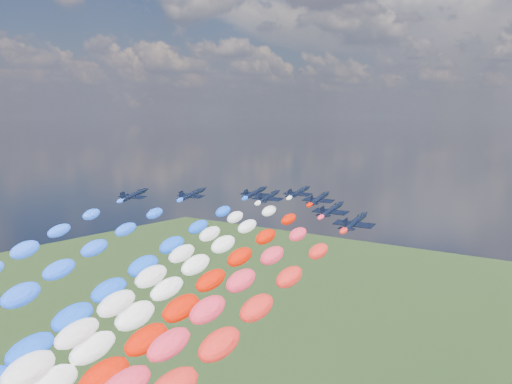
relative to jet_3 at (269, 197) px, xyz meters
The scene contains 12 objects.
jet_0 33.69m from the jet_3, 149.52° to the right, with size 7.77×10.42×2.30m, color black, non-canonical shape.
jet_1 19.80m from the jet_3, 158.15° to the right, with size 7.77×10.42×2.30m, color black, non-canonical shape.
jet_2 8.84m from the jet_3, 148.37° to the left, with size 7.77×10.42×2.30m, color black, non-canonical shape.
trail_2 60.72m from the jet_3, 97.64° to the right, with size 6.67×119.52×48.74m, color blue, non-canonical shape.
jet_3 is the anchor object (origin of this frame).
trail_3 64.59m from the jet_3, 90.00° to the right, with size 6.67×119.52×48.74m, color silver, non-canonical shape.
jet_4 11.97m from the jet_3, 85.29° to the left, with size 7.77×10.42×2.30m, color black, non-canonical shape.
trail_4 53.54m from the jet_3, 88.85° to the right, with size 6.67×119.52×48.74m, color white, non-canonical shape.
jet_5 12.33m from the jet_3, 23.33° to the left, with size 7.77×10.42×2.30m, color black, non-canonical shape.
trail_5 61.08m from the jet_3, 78.54° to the right, with size 6.67×119.52×48.74m, color red, non-canonical shape.
jet_6 23.74m from the jet_3, 20.62° to the right, with size 7.77×10.42×2.30m, color black, non-canonical shape.
jet_7 37.76m from the jet_3, 29.33° to the right, with size 7.77×10.42×2.30m, color black, non-canonical shape.
Camera 1 is at (81.76, -105.24, 117.47)m, focal length 41.66 mm.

